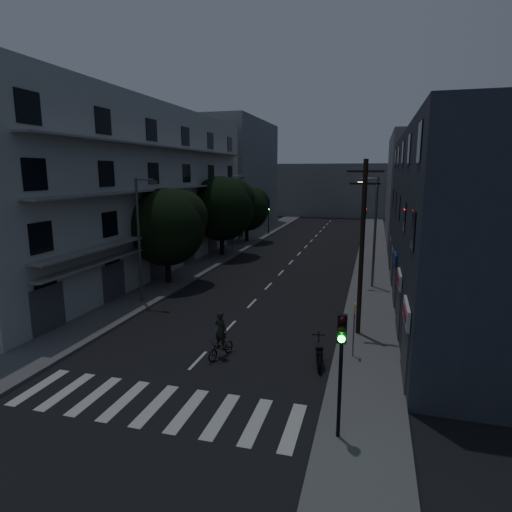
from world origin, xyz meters
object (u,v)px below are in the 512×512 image
Objects in this scene: traffic_signal_near at (341,351)px; bus_stop_sign at (354,320)px; utility_pole at (362,245)px; motorcycle at (319,354)px; cyclist at (221,342)px.

traffic_signal_near reaches higher than bus_stop_sign.
utility_pole reaches higher than motorcycle.
utility_pole is 6.17m from motorcycle.
utility_pole is 3.56× the size of bus_stop_sign.
utility_pole reaches higher than cyclist.
motorcycle is at bearing 103.66° from traffic_signal_near.
traffic_signal_near is 6.54m from bus_stop_sign.
motorcycle is (-1.30, 5.34, -2.57)m from traffic_signal_near.
motorcycle is at bearing -142.75° from bus_stop_sign.
traffic_signal_near is 1.83× the size of cyclist.
motorcycle is (-1.43, -1.09, -1.36)m from bus_stop_sign.
bus_stop_sign is 1.20× the size of motorcycle.
bus_stop_sign is 1.13× the size of cyclist.
utility_pole is at bearing 88.58° from traffic_signal_near.
utility_pole is 4.02× the size of cyclist.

